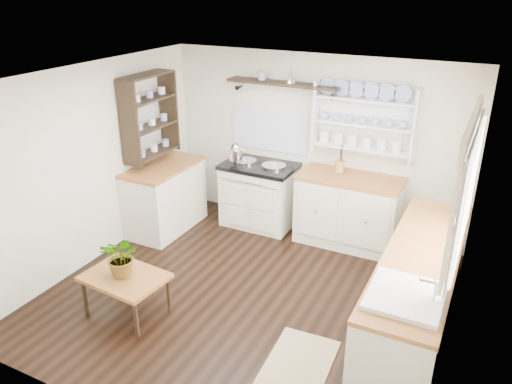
% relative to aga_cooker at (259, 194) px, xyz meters
% --- Properties ---
extents(floor, '(4.00, 3.80, 0.01)m').
position_rel_aga_cooker_xyz_m(floor, '(0.64, -1.57, -0.44)').
color(floor, black).
rests_on(floor, ground).
extents(wall_back, '(4.00, 0.02, 2.30)m').
position_rel_aga_cooker_xyz_m(wall_back, '(0.64, 0.33, 0.71)').
color(wall_back, beige).
rests_on(wall_back, ground).
extents(wall_right, '(0.02, 3.80, 2.30)m').
position_rel_aga_cooker_xyz_m(wall_right, '(2.64, -1.57, 0.71)').
color(wall_right, beige).
rests_on(wall_right, ground).
extents(wall_left, '(0.02, 3.80, 2.30)m').
position_rel_aga_cooker_xyz_m(wall_left, '(-1.36, -1.57, 0.71)').
color(wall_left, beige).
rests_on(wall_left, ground).
extents(ceiling, '(4.00, 3.80, 0.01)m').
position_rel_aga_cooker_xyz_m(ceiling, '(0.64, -1.57, 1.86)').
color(ceiling, white).
rests_on(ceiling, wall_back).
extents(window, '(0.08, 1.55, 1.22)m').
position_rel_aga_cooker_xyz_m(window, '(2.58, -1.42, 1.12)').
color(window, white).
rests_on(window, wall_right).
extents(aga_cooker, '(0.97, 0.68, 0.90)m').
position_rel_aga_cooker_xyz_m(aga_cooker, '(0.00, 0.00, 0.00)').
color(aga_cooker, '#EDE6CE').
rests_on(aga_cooker, floor).
extents(back_cabinets, '(1.27, 0.63, 0.90)m').
position_rel_aga_cooker_xyz_m(back_cabinets, '(1.24, 0.03, 0.02)').
color(back_cabinets, beige).
rests_on(back_cabinets, floor).
extents(right_cabinets, '(0.62, 2.43, 0.90)m').
position_rel_aga_cooker_xyz_m(right_cabinets, '(2.34, -1.47, 0.02)').
color(right_cabinets, beige).
rests_on(right_cabinets, floor).
extents(belfast_sink, '(0.55, 0.60, 0.45)m').
position_rel_aga_cooker_xyz_m(belfast_sink, '(2.34, -2.22, 0.36)').
color(belfast_sink, white).
rests_on(belfast_sink, right_cabinets).
extents(left_cabinets, '(0.62, 1.13, 0.90)m').
position_rel_aga_cooker_xyz_m(left_cabinets, '(-1.06, -0.67, 0.02)').
color(left_cabinets, beige).
rests_on(left_cabinets, floor).
extents(plate_rack, '(1.20, 0.22, 0.90)m').
position_rel_aga_cooker_xyz_m(plate_rack, '(1.29, 0.29, 1.11)').
color(plate_rack, white).
rests_on(plate_rack, wall_back).
extents(high_shelf, '(1.50, 0.29, 0.16)m').
position_rel_aga_cooker_xyz_m(high_shelf, '(0.24, 0.21, 1.47)').
color(high_shelf, black).
rests_on(high_shelf, wall_back).
extents(left_shelving, '(0.28, 0.80, 1.05)m').
position_rel_aga_cooker_xyz_m(left_shelving, '(-1.20, -0.67, 1.11)').
color(left_shelving, black).
rests_on(left_shelving, wall_left).
extents(kettle, '(0.18, 0.18, 0.23)m').
position_rel_aga_cooker_xyz_m(kettle, '(-0.28, -0.12, 0.60)').
color(kettle, silver).
rests_on(kettle, aga_cooker).
extents(utensil_crock, '(0.12, 0.12, 0.14)m').
position_rel_aga_cooker_xyz_m(utensil_crock, '(1.06, 0.11, 0.54)').
color(utensil_crock, '#9F753A').
rests_on(utensil_crock, back_cabinets).
extents(center_table, '(0.84, 0.63, 0.43)m').
position_rel_aga_cooker_xyz_m(center_table, '(-0.31, -2.38, -0.06)').
color(center_table, brown).
rests_on(center_table, floor).
extents(potted_plant, '(0.40, 0.36, 0.43)m').
position_rel_aga_cooker_xyz_m(potted_plant, '(-0.31, -2.38, 0.20)').
color(potted_plant, '#3F7233').
rests_on(potted_plant, center_table).
extents(floor_rug, '(0.60, 0.88, 0.02)m').
position_rel_aga_cooker_xyz_m(floor_rug, '(1.53, -2.32, -0.43)').
color(floor_rug, '#7C6248').
rests_on(floor_rug, floor).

